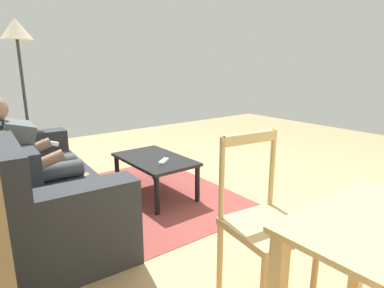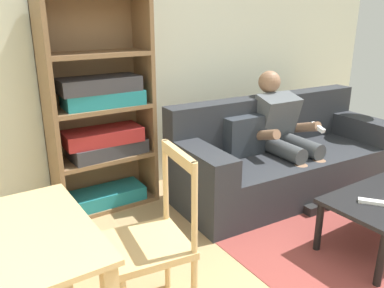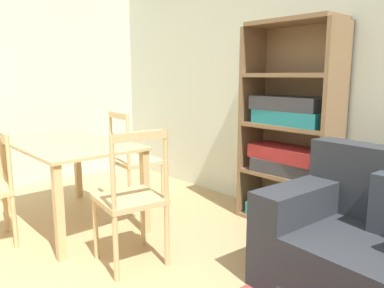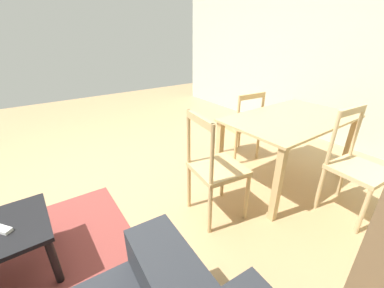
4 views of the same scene
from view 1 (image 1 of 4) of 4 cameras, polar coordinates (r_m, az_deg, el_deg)
ground_plane at (r=3.28m, az=14.97°, el=-10.96°), size 8.53×8.53×0.00m
couch at (r=3.11m, az=-25.83°, el=-6.94°), size 2.22×0.98×0.88m
person_lounging at (r=3.03m, az=-26.35°, el=-2.46°), size 0.61×0.91×1.12m
coffee_table at (r=3.39m, az=-6.62°, el=-3.35°), size 0.91×0.56×0.41m
tv_remote at (r=3.21m, az=-5.07°, el=-3.05°), size 0.14×0.17×0.02m
dining_chair_facing_couch at (r=1.93m, az=12.68°, el=-13.62°), size 0.47×0.47×0.98m
area_rug at (r=3.51m, az=-6.46°, el=-8.77°), size 2.03×1.44×0.01m
floor_lamp at (r=4.44m, az=-28.52°, el=15.29°), size 0.36×0.36×1.87m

